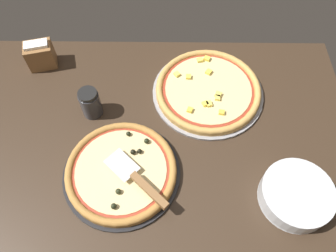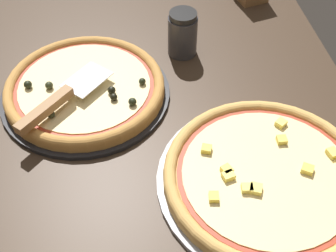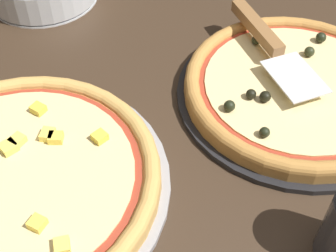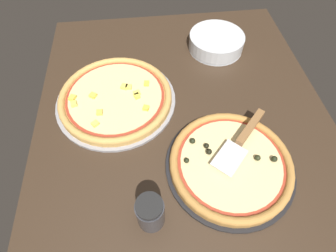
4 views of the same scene
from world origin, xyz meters
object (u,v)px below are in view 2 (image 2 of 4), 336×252
(serving_spatula, at_px, (54,103))
(pizza_back, at_px, (267,176))
(parmesan_shaker, at_px, (183,34))
(pizza_front, at_px, (85,88))

(serving_spatula, bearing_deg, pizza_back, 60.77)
(serving_spatula, relative_size, parmesan_shaker, 1.84)
(pizza_back, relative_size, parmesan_shaker, 3.43)
(pizza_front, height_order, serving_spatula, serving_spatula)
(pizza_front, xyz_separation_m, pizza_back, (0.30, 0.33, -0.00))
(pizza_back, distance_m, serving_spatula, 0.45)
(serving_spatula, distance_m, parmesan_shaker, 0.36)
(pizza_front, height_order, parmesan_shaker, parmesan_shaker)
(pizza_front, height_order, pizza_back, pizza_front)
(pizza_back, bearing_deg, parmesan_shaker, -167.86)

